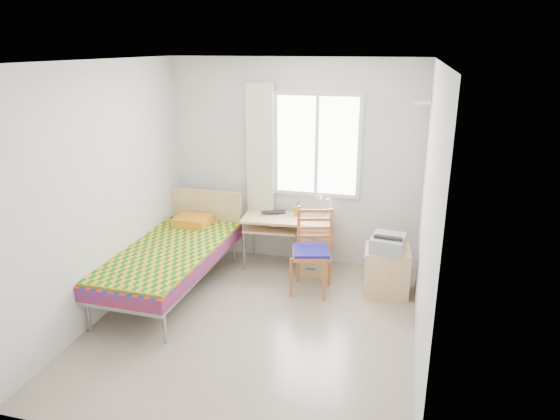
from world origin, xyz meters
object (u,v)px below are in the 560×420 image
(chair, at_px, (313,246))
(printer, at_px, (388,243))
(desk, at_px, (309,243))
(cabinet, at_px, (386,271))
(bed, at_px, (172,253))

(chair, xyz_separation_m, printer, (0.83, 0.10, 0.08))
(desk, xyz_separation_m, cabinet, (0.98, -0.36, -0.10))
(chair, bearing_deg, cabinet, -5.37)
(printer, bearing_deg, cabinet, 92.99)
(bed, distance_m, chair, 1.62)
(bed, xyz_separation_m, desk, (1.42, 0.91, -0.08))
(desk, height_order, chair, chair)
(cabinet, relative_size, printer, 1.21)
(chair, relative_size, cabinet, 1.80)
(bed, bearing_deg, chair, 16.21)
(printer, bearing_deg, chair, -165.97)
(bed, relative_size, printer, 4.93)
(desk, bearing_deg, cabinet, -24.90)
(desk, height_order, printer, printer)
(printer, bearing_deg, desk, 164.80)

